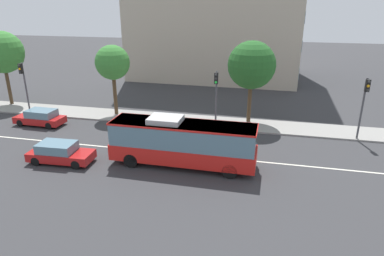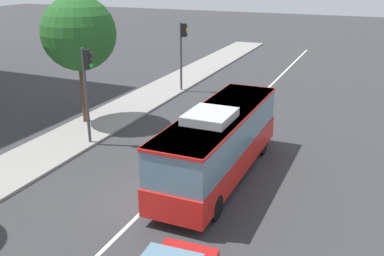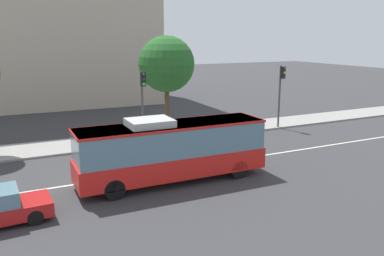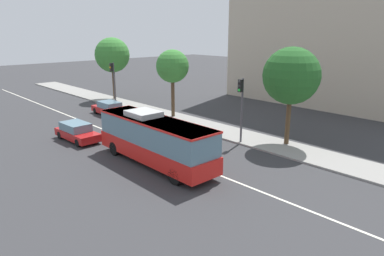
{
  "view_description": "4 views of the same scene",
  "coord_description": "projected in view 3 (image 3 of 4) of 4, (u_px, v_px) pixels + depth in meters",
  "views": [
    {
      "loc": [
        8.48,
        -22.46,
        10.76
      ],
      "look_at": [
        3.12,
        1.03,
        1.77
      ],
      "focal_mm": 31.9,
      "sensor_mm": 36.0,
      "label": 1
    },
    {
      "loc": [
        -14.01,
        -7.66,
        8.97
      ],
      "look_at": [
        4.0,
        -0.02,
        1.84
      ],
      "focal_mm": 41.27,
      "sensor_mm": 36.0,
      "label": 2
    },
    {
      "loc": [
        -4.63,
        -20.04,
        7.46
      ],
      "look_at": [
        5.49,
        0.85,
        2.12
      ],
      "focal_mm": 37.16,
      "sensor_mm": 36.0,
      "label": 3
    },
    {
      "loc": [
        20.83,
        -14.91,
        8.63
      ],
      "look_at": [
        3.5,
        1.28,
        2.03
      ],
      "focal_mm": 32.54,
      "sensor_mm": 36.0,
      "label": 4
    }
  ],
  "objects": [
    {
      "name": "traffic_light_far_corner",
      "position": [
        281.0,
        86.0,
        32.28
      ],
      "size": [
        0.34,
        0.62,
        5.2
      ],
      "rotation": [
        0.0,
        0.0,
        -1.48
      ],
      "color": "#47474C",
      "rests_on": "ground_plane"
    },
    {
      "name": "traffic_light_mid_block",
      "position": [
        143.0,
        95.0,
        27.31
      ],
      "size": [
        0.32,
        0.62,
        5.2
      ],
      "rotation": [
        0.0,
        0.0,
        -1.56
      ],
      "color": "#47474C",
      "rests_on": "ground_plane"
    },
    {
      "name": "transit_bus",
      "position": [
        172.0,
        148.0,
        20.61
      ],
      "size": [
        10.02,
        2.6,
        3.46
      ],
      "rotation": [
        0.0,
        0.0,
        -0.01
      ],
      "color": "red",
      "rests_on": "ground_plane"
    },
    {
      "name": "sidewalk_kerb",
      "position": [
        81.0,
        145.0,
        27.66
      ],
      "size": [
        80.0,
        3.43,
        0.14
      ],
      "primitive_type": "cube",
      "color": "gray",
      "rests_on": "ground_plane"
    },
    {
      "name": "lane_centre_line",
      "position": [
        107.0,
        180.0,
        21.22
      ],
      "size": [
        76.0,
        0.16,
        0.01
      ],
      "primitive_type": "cube",
      "color": "silver",
      "rests_on": "ground_plane"
    },
    {
      "name": "ground_plane",
      "position": [
        107.0,
        180.0,
        21.22
      ],
      "size": [
        160.0,
        160.0,
        0.0
      ],
      "primitive_type": "plane",
      "color": "#333335"
    },
    {
      "name": "street_tree_kerbside_left",
      "position": [
        166.0,
        64.0,
        30.16
      ],
      "size": [
        4.28,
        4.28,
        7.59
      ],
      "color": "#4C3823",
      "rests_on": "ground_plane"
    }
  ]
}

